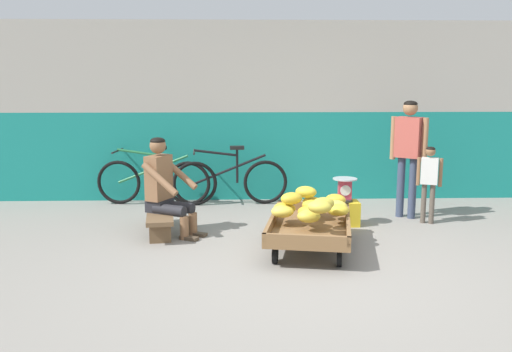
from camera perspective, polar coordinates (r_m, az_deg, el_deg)
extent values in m
plane|color=gray|center=(5.29, 5.12, -10.06)|extent=(80.00, 80.00, 0.00)
cube|color=#19847A|center=(8.42, 2.43, 2.18)|extent=(16.00, 0.30, 1.31)
cube|color=#A8A399|center=(8.34, 2.50, 11.18)|extent=(16.00, 0.30, 1.32)
cube|color=brown|center=(5.96, 5.57, -5.36)|extent=(1.08, 1.57, 0.05)
cube|color=brown|center=(5.97, 1.73, -4.54)|extent=(0.30, 1.42, 0.10)
cube|color=brown|center=(5.93, 9.45, -4.77)|extent=(0.30, 1.42, 0.10)
cube|color=brown|center=(6.62, 5.89, -3.12)|extent=(0.83, 0.19, 0.10)
cube|color=brown|center=(5.26, 5.19, -6.60)|extent=(0.83, 0.19, 0.10)
cylinder|color=black|center=(6.50, 2.99, -5.32)|extent=(0.08, 0.19, 0.18)
cylinder|color=black|center=(6.48, 8.58, -5.49)|extent=(0.08, 0.19, 0.18)
cylinder|color=black|center=(5.54, 1.98, -8.08)|extent=(0.08, 0.19, 0.18)
cylinder|color=black|center=(5.51, 8.57, -8.30)|extent=(0.08, 0.19, 0.18)
ellipsoid|color=gold|center=(5.68, 5.46, -4.15)|extent=(0.24, 0.18, 0.13)
ellipsoid|color=gold|center=(6.14, 5.85, -3.06)|extent=(0.29, 0.26, 0.13)
ellipsoid|color=gold|center=(5.98, 8.43, -3.48)|extent=(0.28, 0.24, 0.13)
ellipsoid|color=yellow|center=(6.16, 8.37, -3.09)|extent=(0.30, 0.30, 0.13)
ellipsoid|color=gold|center=(5.84, 5.42, -3.75)|extent=(0.30, 0.29, 0.13)
ellipsoid|color=gold|center=(6.30, 5.84, -2.72)|extent=(0.30, 0.29, 0.13)
ellipsoid|color=gold|center=(6.48, 8.20, -2.41)|extent=(0.30, 0.27, 0.13)
ellipsoid|color=gold|center=(5.99, 2.96, -3.35)|extent=(0.28, 0.24, 0.13)
ellipsoid|color=yellow|center=(5.86, 2.75, -3.67)|extent=(0.25, 0.19, 0.13)
ellipsoid|color=gold|center=(6.21, 5.17, -1.65)|extent=(0.29, 0.26, 0.13)
ellipsoid|color=gold|center=(5.90, 3.68, -2.32)|extent=(0.29, 0.25, 0.13)
ellipsoid|color=gold|center=(5.73, 6.95, -2.84)|extent=(0.29, 0.25, 0.13)
ellipsoid|color=gold|center=(5.51, 6.56, -3.19)|extent=(0.28, 0.24, 0.13)
cube|color=brown|center=(6.63, -9.87, -3.77)|extent=(0.45, 1.13, 0.05)
cube|color=brown|center=(7.04, -9.83, -4.09)|extent=(0.25, 0.11, 0.22)
cube|color=brown|center=(6.30, -9.84, -5.80)|extent=(0.25, 0.11, 0.22)
cylinder|color=brown|center=(6.51, -6.52, -4.94)|extent=(0.10, 0.10, 0.27)
cube|color=#4C3D2D|center=(6.51, -6.05, -5.98)|extent=(0.24, 0.18, 0.04)
cylinder|color=#232328|center=(6.57, -8.02, -3.17)|extent=(0.41, 0.30, 0.13)
cylinder|color=brown|center=(6.37, -7.39, -5.31)|extent=(0.10, 0.10, 0.27)
cube|color=#4C3D2D|center=(6.37, -6.92, -6.38)|extent=(0.24, 0.18, 0.04)
cylinder|color=#232328|center=(6.43, -8.92, -3.49)|extent=(0.41, 0.30, 0.13)
cube|color=#232328|center=(6.61, -9.90, -2.97)|extent=(0.33, 0.35, 0.14)
cube|color=brown|center=(6.54, -9.99, -0.15)|extent=(0.31, 0.37, 0.52)
cylinder|color=brown|center=(6.61, -7.85, 0.24)|extent=(0.45, 0.29, 0.36)
cylinder|color=brown|center=(6.29, -9.88, -0.33)|extent=(0.45, 0.29, 0.36)
sphere|color=brown|center=(6.49, -10.09, 3.11)|extent=(0.19, 0.19, 0.19)
ellipsoid|color=black|center=(6.48, -10.10, 3.56)|extent=(0.17, 0.17, 0.09)
cube|color=gold|center=(7.01, 9.06, -3.79)|extent=(0.36, 0.28, 0.30)
cylinder|color=#28282D|center=(6.97, 9.10, -2.48)|extent=(0.20, 0.20, 0.03)
cube|color=#C6384C|center=(6.94, 9.13, -1.39)|extent=(0.16, 0.10, 0.24)
cylinder|color=white|center=(6.89, 9.21, -1.48)|extent=(0.13, 0.01, 0.13)
cylinder|color=#B2B5BA|center=(6.92, 9.16, -0.29)|extent=(0.30, 0.30, 0.01)
torus|color=black|center=(8.26, -13.95, -0.64)|extent=(0.64, 0.11, 0.64)
torus|color=black|center=(8.00, -6.98, -0.75)|extent=(0.64, 0.11, 0.64)
cylinder|color=#236B3D|center=(8.08, -10.57, 0.70)|extent=(1.03, 0.14, 0.43)
cylinder|color=#236B3D|center=(8.05, -9.89, 0.97)|extent=(0.04, 0.04, 0.48)
cylinder|color=#236B3D|center=(8.10, -12.03, 2.39)|extent=(0.62, 0.10, 0.12)
cube|color=black|center=(8.01, -9.95, 2.88)|extent=(0.21, 0.12, 0.05)
cylinder|color=black|center=(8.18, -14.09, 2.52)|extent=(0.08, 0.48, 0.03)
torus|color=black|center=(7.97, -6.32, -0.78)|extent=(0.64, 0.09, 0.64)
torus|color=black|center=(8.03, 0.98, -0.64)|extent=(0.64, 0.09, 0.64)
cylinder|color=black|center=(7.95, -2.67, 0.70)|extent=(1.03, 0.11, 0.43)
cylinder|color=black|center=(7.95, -1.96, 1.00)|extent=(0.04, 0.04, 0.48)
cylinder|color=black|center=(7.90, -4.17, 2.39)|extent=(0.62, 0.08, 0.12)
cube|color=black|center=(7.91, -1.97, 2.93)|extent=(0.21, 0.11, 0.05)
cylinder|color=black|center=(7.90, -6.39, 2.50)|extent=(0.06, 0.48, 0.03)
cylinder|color=#38425B|center=(7.47, 15.82, -1.22)|extent=(0.10, 0.10, 0.80)
cylinder|color=#38425B|center=(7.52, 14.68, -1.09)|extent=(0.10, 0.10, 0.80)
cube|color=#B24C42|center=(7.40, 15.48, 3.86)|extent=(0.38, 0.35, 0.52)
cylinder|color=#9E704C|center=(7.33, 17.02, 3.58)|extent=(0.07, 0.07, 0.56)
cylinder|color=#9E704C|center=(7.47, 13.96, 3.84)|extent=(0.07, 0.07, 0.56)
sphere|color=#9E704C|center=(7.37, 15.62, 6.76)|extent=(0.19, 0.19, 0.19)
ellipsoid|color=black|center=(7.37, 15.64, 7.17)|extent=(0.17, 0.17, 0.09)
cylinder|color=brown|center=(7.30, 17.67, -2.76)|extent=(0.06, 0.06, 0.51)
cylinder|color=brown|center=(7.30, 16.88, -2.71)|extent=(0.06, 0.06, 0.51)
cube|color=silver|center=(7.22, 17.45, 0.50)|extent=(0.24, 0.19, 0.33)
cylinder|color=brown|center=(7.22, 18.49, 0.34)|extent=(0.05, 0.05, 0.35)
cylinder|color=brown|center=(7.23, 16.39, 0.47)|extent=(0.05, 0.05, 0.35)
sphere|color=brown|center=(7.19, 17.55, 2.43)|extent=(0.12, 0.12, 0.12)
ellipsoid|color=black|center=(7.18, 17.56, 2.69)|extent=(0.11, 0.11, 0.05)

